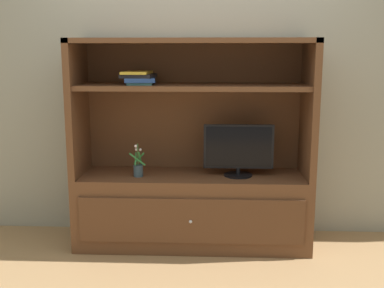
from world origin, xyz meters
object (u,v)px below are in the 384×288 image
Objects in this scene: media_console at (192,183)px; tv_monitor at (239,150)px; potted_plant at (138,168)px; magazine_stack at (139,78)px.

media_console is 3.39× the size of tv_monitor.
tv_monitor is at bearing -4.99° from media_console.
media_console is at bearing 175.01° from tv_monitor.
magazine_stack reaches higher than potted_plant.
potted_plant is at bearing -168.45° from media_console.
magazine_stack is at bearing 80.47° from potted_plant.
tv_monitor reaches higher than potted_plant.
magazine_stack is (0.01, 0.07, 0.68)m from potted_plant.
magazine_stack is (-0.75, 0.02, 0.54)m from tv_monitor.
media_console is 7.04× the size of potted_plant.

